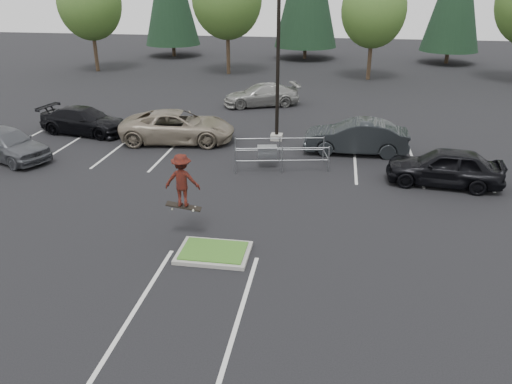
# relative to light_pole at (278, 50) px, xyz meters

# --- Properties ---
(ground) EXTENTS (120.00, 120.00, 0.00)m
(ground) POSITION_rel_light_pole_xyz_m (-0.50, -12.00, -4.56)
(ground) COLOR black
(ground) RESTS_ON ground
(grass_median) EXTENTS (2.20, 1.60, 0.16)m
(grass_median) POSITION_rel_light_pole_xyz_m (-0.50, -12.00, -4.48)
(grass_median) COLOR gray
(grass_median) RESTS_ON ground
(stall_lines) EXTENTS (22.62, 17.60, 0.01)m
(stall_lines) POSITION_rel_light_pole_xyz_m (-1.85, -5.98, -4.56)
(stall_lines) COLOR silver
(stall_lines) RESTS_ON ground
(light_pole) EXTENTS (0.70, 0.60, 10.12)m
(light_pole) POSITION_rel_light_pole_xyz_m (0.00, 0.00, 0.00)
(light_pole) COLOR gray
(light_pole) RESTS_ON ground
(decid_a) EXTENTS (5.44, 5.44, 8.91)m
(decid_a) POSITION_rel_light_pole_xyz_m (-18.51, 18.03, 1.02)
(decid_a) COLOR #38281C
(decid_a) RESTS_ON ground
(decid_b) EXTENTS (5.89, 5.89, 9.64)m
(decid_b) POSITION_rel_light_pole_xyz_m (-6.51, 18.53, 1.48)
(decid_b) COLOR #38281C
(decid_b) RESTS_ON ground
(decid_c) EXTENTS (5.12, 5.12, 8.38)m
(decid_c) POSITION_rel_light_pole_xyz_m (5.49, 17.83, 0.69)
(decid_c) COLOR #38281C
(decid_c) RESTS_ON ground
(cart_corral) EXTENTS (4.32, 2.24, 1.17)m
(cart_corral) POSITION_rel_light_pole_xyz_m (0.21, -4.09, -3.83)
(cart_corral) COLOR gray
(cart_corral) RESTS_ON ground
(skateboarder) EXTENTS (1.15, 0.71, 1.90)m
(skateboarder) POSITION_rel_light_pole_xyz_m (-1.70, -11.00, -2.57)
(skateboarder) COLOR black
(skateboarder) RESTS_ON ground
(car_l_tan) EXTENTS (6.05, 3.33, 1.60)m
(car_l_tan) POSITION_rel_light_pole_xyz_m (-5.00, -1.14, -3.76)
(car_l_tan) COLOR gray
(car_l_tan) RESTS_ON ground
(car_l_black) EXTENTS (5.19, 2.81, 1.43)m
(car_l_black) POSITION_rel_light_pole_xyz_m (-10.50, -0.50, -3.84)
(car_l_black) COLOR black
(car_l_black) RESTS_ON ground
(car_l_grey) EXTENTS (4.88, 3.45, 1.54)m
(car_l_grey) POSITION_rel_light_pole_xyz_m (-12.00, -5.00, -3.79)
(car_l_grey) COLOR #4B4D52
(car_l_grey) RESTS_ON ground
(car_r_charc) EXTENTS (4.93, 1.75, 1.62)m
(car_r_charc) POSITION_rel_light_pole_xyz_m (4.00, -1.50, -3.75)
(car_r_charc) COLOR black
(car_r_charc) RESTS_ON ground
(car_r_black) EXTENTS (4.74, 2.34, 1.56)m
(car_r_black) POSITION_rel_light_pole_xyz_m (7.50, -5.00, -3.78)
(car_r_black) COLOR black
(car_r_black) RESTS_ON ground
(car_far_silver) EXTENTS (5.34, 3.67, 1.44)m
(car_far_silver) POSITION_rel_light_pole_xyz_m (-1.83, 7.32, -3.84)
(car_far_silver) COLOR gray
(car_far_silver) RESTS_ON ground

